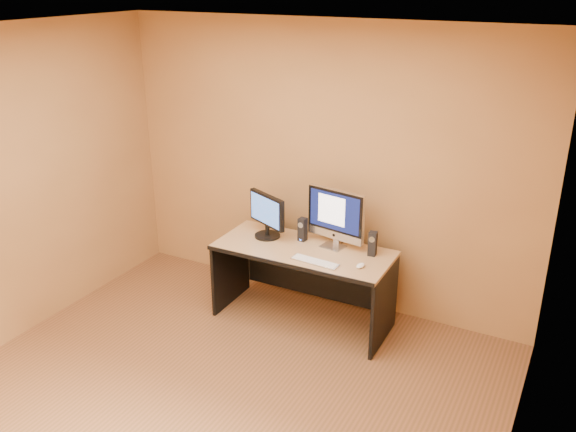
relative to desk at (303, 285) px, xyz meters
The scene contains 12 objects.
floor 1.52m from the desk, 92.98° to the right, with size 4.00×4.00×0.00m, color brown.
walls 1.75m from the desk, 92.98° to the right, with size 4.00×4.00×2.60m, color #A37542, non-canonical shape.
ceiling 2.68m from the desk, 92.98° to the right, with size 4.00×4.00×0.00m, color white.
desk is the anchor object (origin of this frame).
imac 0.68m from the desk, 36.12° to the left, with size 0.55×0.20×0.53m, color #B2B3B7, non-canonical shape.
second_monitor 0.70m from the desk, 168.59° to the left, with size 0.46×0.23×0.41m, color black, non-canonical shape.
speaker_left 0.50m from the desk, 118.87° to the left, with size 0.07×0.07×0.21m, color black, non-canonical shape.
speaker_right 0.75m from the desk, 15.32° to the left, with size 0.07×0.07×0.21m, color black, non-canonical shape.
keyboard 0.46m from the desk, 44.07° to the right, with size 0.41×0.11×0.02m, color #B8B7BC.
mouse 0.69m from the desk, 10.50° to the right, with size 0.06×0.10×0.03m, color white.
cable_a 0.51m from the desk, 46.68° to the left, with size 0.01×0.01×0.21m, color black.
cable_b 0.51m from the desk, 52.51° to the left, with size 0.01×0.01×0.17m, color black.
Camera 1 is at (2.19, -2.83, 2.95)m, focal length 38.00 mm.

